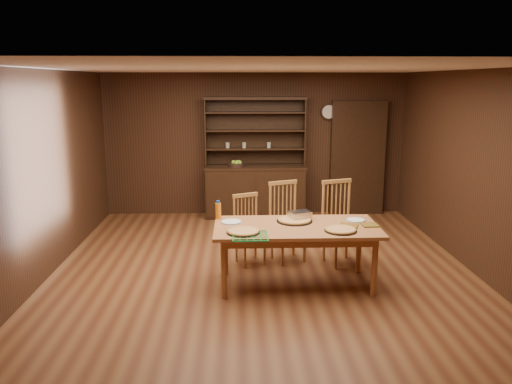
{
  "coord_description": "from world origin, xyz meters",
  "views": [
    {
      "loc": [
        -0.32,
        -6.19,
        2.45
      ],
      "look_at": [
        -0.07,
        0.4,
        0.98
      ],
      "focal_mm": 35.0,
      "sensor_mm": 36.0,
      "label": 1
    }
  ],
  "objects_px": {
    "dining_table": "(296,232)",
    "chair_center": "(286,218)",
    "china_hutch": "(255,184)",
    "juice_bottle": "(218,210)",
    "chair_left": "(248,227)",
    "chair_right": "(339,219)"
  },
  "relations": [
    {
      "from": "china_hutch",
      "to": "juice_bottle",
      "type": "height_order",
      "value": "china_hutch"
    },
    {
      "from": "dining_table",
      "to": "chair_left",
      "type": "relative_size",
      "value": 2.07
    },
    {
      "from": "dining_table",
      "to": "chair_center",
      "type": "xyz_separation_m",
      "value": [
        -0.04,
        0.92,
        -0.09
      ]
    },
    {
      "from": "china_hutch",
      "to": "chair_left",
      "type": "relative_size",
      "value": 2.29
    },
    {
      "from": "dining_table",
      "to": "chair_left",
      "type": "distance_m",
      "value": 1.01
    },
    {
      "from": "dining_table",
      "to": "juice_bottle",
      "type": "height_order",
      "value": "juice_bottle"
    },
    {
      "from": "chair_left",
      "to": "juice_bottle",
      "type": "xyz_separation_m",
      "value": [
        -0.39,
        -0.46,
        0.36
      ]
    },
    {
      "from": "dining_table",
      "to": "chair_right",
      "type": "relative_size",
      "value": 1.73
    },
    {
      "from": "china_hutch",
      "to": "chair_left",
      "type": "xyz_separation_m",
      "value": [
        -0.18,
        -2.39,
        -0.09
      ]
    },
    {
      "from": "china_hutch",
      "to": "dining_table",
      "type": "xyz_separation_m",
      "value": [
        0.38,
        -3.21,
        0.08
      ]
    },
    {
      "from": "dining_table",
      "to": "juice_bottle",
      "type": "xyz_separation_m",
      "value": [
        -0.95,
        0.35,
        0.18
      ]
    },
    {
      "from": "dining_table",
      "to": "juice_bottle",
      "type": "distance_m",
      "value": 1.03
    },
    {
      "from": "chair_right",
      "to": "juice_bottle",
      "type": "distance_m",
      "value": 1.71
    },
    {
      "from": "dining_table",
      "to": "chair_left",
      "type": "bearing_deg",
      "value": 124.59
    },
    {
      "from": "china_hutch",
      "to": "juice_bottle",
      "type": "relative_size",
      "value": 9.32
    },
    {
      "from": "chair_left",
      "to": "chair_right",
      "type": "relative_size",
      "value": 0.84
    },
    {
      "from": "dining_table",
      "to": "chair_center",
      "type": "bearing_deg",
      "value": 92.3
    },
    {
      "from": "chair_center",
      "to": "juice_bottle",
      "type": "relative_size",
      "value": 4.71
    },
    {
      "from": "dining_table",
      "to": "chair_left",
      "type": "height_order",
      "value": "chair_left"
    },
    {
      "from": "chair_right",
      "to": "juice_bottle",
      "type": "relative_size",
      "value": 4.88
    },
    {
      "from": "chair_left",
      "to": "chair_right",
      "type": "bearing_deg",
      "value": -26.01
    },
    {
      "from": "china_hutch",
      "to": "chair_center",
      "type": "height_order",
      "value": "china_hutch"
    }
  ]
}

